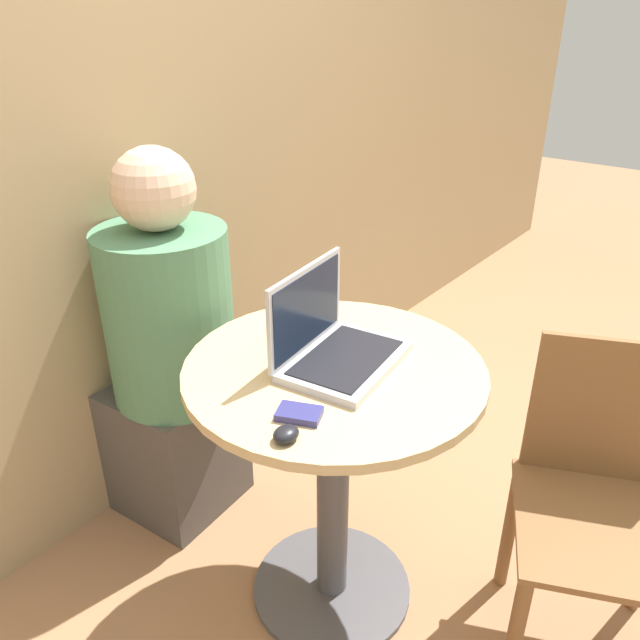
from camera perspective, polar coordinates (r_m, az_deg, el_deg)
ground_plane at (r=1.96m, az=1.07°, el=-23.36°), size 12.00×12.00×0.00m
back_wall at (r=1.87m, az=-19.89°, el=18.98°), size 7.00×0.05×2.60m
round_table at (r=1.60m, az=1.23°, el=-11.33°), size 0.71×0.71×0.75m
laptop at (r=1.46m, az=1.20°, el=-2.12°), size 0.33×0.26×0.23m
cell_phone at (r=1.29m, az=-1.91°, el=-8.56°), size 0.09×0.11×0.02m
computer_mouse at (r=1.23m, az=-3.13°, el=-10.36°), size 0.06×0.05×0.03m
chair_empty at (r=1.70m, az=24.27°, el=-15.35°), size 0.53×0.53×0.82m
person_seated at (r=2.00m, az=-14.29°, el=-4.62°), size 0.40×0.59×1.19m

